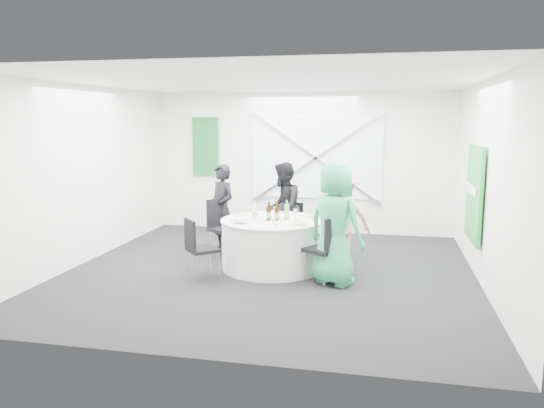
% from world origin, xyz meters
% --- Properties ---
extents(floor, '(6.00, 6.00, 0.00)m').
position_xyz_m(floor, '(0.00, 0.00, 0.00)').
color(floor, black).
rests_on(floor, ground).
extents(ceiling, '(6.00, 6.00, 0.00)m').
position_xyz_m(ceiling, '(0.00, 0.00, 2.80)').
color(ceiling, silver).
rests_on(ceiling, wall_back).
extents(wall_back, '(6.00, 0.00, 6.00)m').
position_xyz_m(wall_back, '(0.00, 3.00, 1.40)').
color(wall_back, white).
rests_on(wall_back, floor).
extents(wall_front, '(6.00, 0.00, 6.00)m').
position_xyz_m(wall_front, '(0.00, -3.00, 1.40)').
color(wall_front, white).
rests_on(wall_front, floor).
extents(wall_left, '(0.00, 6.00, 6.00)m').
position_xyz_m(wall_left, '(-3.00, 0.00, 1.40)').
color(wall_left, white).
rests_on(wall_left, floor).
extents(wall_right, '(0.00, 6.00, 6.00)m').
position_xyz_m(wall_right, '(3.00, 0.00, 1.40)').
color(wall_right, white).
rests_on(wall_right, floor).
extents(window_panel, '(2.60, 0.03, 1.60)m').
position_xyz_m(window_panel, '(0.30, 2.96, 1.50)').
color(window_panel, silver).
rests_on(window_panel, wall_back).
extents(window_brace_a, '(2.63, 0.05, 1.84)m').
position_xyz_m(window_brace_a, '(0.30, 2.92, 1.50)').
color(window_brace_a, silver).
rests_on(window_brace_a, window_panel).
extents(window_brace_b, '(2.63, 0.05, 1.84)m').
position_xyz_m(window_brace_b, '(0.30, 2.92, 1.50)').
color(window_brace_b, silver).
rests_on(window_brace_b, window_panel).
extents(green_banner, '(0.55, 0.04, 1.20)m').
position_xyz_m(green_banner, '(-2.00, 2.95, 1.70)').
color(green_banner, '#14662B').
rests_on(green_banner, wall_back).
extents(green_sign, '(0.05, 1.20, 1.40)m').
position_xyz_m(green_sign, '(2.94, 0.60, 1.20)').
color(green_sign, green).
rests_on(green_sign, wall_right).
extents(banquet_table, '(1.56, 1.56, 0.76)m').
position_xyz_m(banquet_table, '(0.00, 0.20, 0.38)').
color(banquet_table, silver).
rests_on(banquet_table, floor).
extents(chair_back, '(0.41, 0.42, 0.84)m').
position_xyz_m(chair_back, '(0.10, 1.33, 0.49)').
color(chair_back, black).
rests_on(chair_back, floor).
extents(chair_back_left, '(0.60, 0.59, 0.96)m').
position_xyz_m(chair_back_left, '(-0.97, 0.73, 0.57)').
color(chair_back_left, black).
rests_on(chair_back_left, floor).
extents(chair_back_right, '(0.56, 0.55, 0.86)m').
position_xyz_m(chair_back_right, '(0.84, 0.94, 0.50)').
color(chair_back_right, black).
rests_on(chair_back_right, floor).
extents(chair_front_right, '(0.60, 0.59, 0.95)m').
position_xyz_m(chair_front_right, '(0.91, -0.37, 0.56)').
color(chair_front_right, black).
rests_on(chair_front_right, floor).
extents(chair_front_left, '(0.56, 0.56, 0.88)m').
position_xyz_m(chair_front_left, '(-0.91, -0.58, 0.51)').
color(chair_front_left, black).
rests_on(chair_front_left, floor).
extents(person_man_back_left, '(0.66, 0.62, 1.52)m').
position_xyz_m(person_man_back_left, '(-1.04, 0.97, 0.76)').
color(person_man_back_left, black).
rests_on(person_man_back_left, floor).
extents(person_man_back, '(0.43, 0.76, 1.55)m').
position_xyz_m(person_man_back, '(-0.03, 1.23, 0.77)').
color(person_man_back, black).
rests_on(person_man_back, floor).
extents(person_woman_pink, '(1.08, 0.79, 1.52)m').
position_xyz_m(person_woman_pink, '(1.01, 0.61, 0.76)').
color(person_woman_pink, pink).
rests_on(person_woman_pink, floor).
extents(person_woman_green, '(0.99, 0.88, 1.70)m').
position_xyz_m(person_woman_green, '(1.01, -0.37, 0.85)').
color(person_woman_green, '#2BA16A').
rests_on(person_woman_green, floor).
extents(plate_back, '(0.28, 0.28, 0.01)m').
position_xyz_m(plate_back, '(-0.08, 0.78, 0.77)').
color(plate_back, white).
rests_on(plate_back, banquet_table).
extents(plate_back_left, '(0.29, 0.29, 0.01)m').
position_xyz_m(plate_back_left, '(-0.48, 0.55, 0.77)').
color(plate_back_left, white).
rests_on(plate_back_left, banquet_table).
extents(plate_back_right, '(0.29, 0.29, 0.04)m').
position_xyz_m(plate_back_right, '(0.52, 0.49, 0.78)').
color(plate_back_right, white).
rests_on(plate_back_right, banquet_table).
extents(plate_front_right, '(0.29, 0.29, 0.04)m').
position_xyz_m(plate_front_right, '(0.48, -0.16, 0.78)').
color(plate_front_right, white).
rests_on(plate_front_right, banquet_table).
extents(plate_front_left, '(0.27, 0.27, 0.01)m').
position_xyz_m(plate_front_left, '(-0.41, -0.07, 0.77)').
color(plate_front_left, white).
rests_on(plate_front_left, banquet_table).
extents(napkin, '(0.19, 0.14, 0.05)m').
position_xyz_m(napkin, '(-0.39, -0.19, 0.80)').
color(napkin, silver).
rests_on(napkin, plate_front_left).
extents(beer_bottle_a, '(0.06, 0.06, 0.27)m').
position_xyz_m(beer_bottle_a, '(-0.05, 0.24, 0.86)').
color(beer_bottle_a, '#39200A').
rests_on(beer_bottle_a, banquet_table).
extents(beer_bottle_b, '(0.06, 0.06, 0.27)m').
position_xyz_m(beer_bottle_b, '(0.07, 0.31, 0.86)').
color(beer_bottle_b, '#39200A').
rests_on(beer_bottle_b, banquet_table).
extents(beer_bottle_c, '(0.06, 0.06, 0.26)m').
position_xyz_m(beer_bottle_c, '(0.08, 0.14, 0.86)').
color(beer_bottle_c, '#39200A').
rests_on(beer_bottle_c, banquet_table).
extents(beer_bottle_d, '(0.06, 0.06, 0.28)m').
position_xyz_m(beer_bottle_d, '(-0.04, 0.10, 0.87)').
color(beer_bottle_d, '#39200A').
rests_on(beer_bottle_d, banquet_table).
extents(green_water_bottle, '(0.08, 0.08, 0.30)m').
position_xyz_m(green_water_bottle, '(0.22, 0.22, 0.88)').
color(green_water_bottle, green).
rests_on(green_water_bottle, banquet_table).
extents(clear_water_bottle, '(0.08, 0.08, 0.29)m').
position_xyz_m(clear_water_bottle, '(-0.26, 0.13, 0.87)').
color(clear_water_bottle, silver).
rests_on(clear_water_bottle, banquet_table).
extents(wine_glass_a, '(0.07, 0.07, 0.17)m').
position_xyz_m(wine_glass_a, '(0.35, 0.24, 0.88)').
color(wine_glass_a, white).
rests_on(wine_glass_a, banquet_table).
extents(wine_glass_b, '(0.07, 0.07, 0.17)m').
position_xyz_m(wine_glass_b, '(0.15, -0.20, 0.88)').
color(wine_glass_b, white).
rests_on(wine_glass_b, banquet_table).
extents(wine_glass_c, '(0.07, 0.07, 0.17)m').
position_xyz_m(wine_glass_c, '(-0.38, 0.26, 0.88)').
color(wine_glass_c, white).
rests_on(wine_glass_c, banquet_table).
extents(wine_glass_d, '(0.07, 0.07, 0.17)m').
position_xyz_m(wine_glass_d, '(-0.30, 0.35, 0.88)').
color(wine_glass_d, white).
rests_on(wine_glass_d, banquet_table).
extents(fork_a, '(0.15, 0.02, 0.01)m').
position_xyz_m(fork_a, '(0.20, 0.74, 0.76)').
color(fork_a, silver).
rests_on(fork_a, banquet_table).
extents(knife_a, '(0.15, 0.03, 0.01)m').
position_xyz_m(knife_a, '(-0.11, 0.76, 0.76)').
color(knife_a, silver).
rests_on(knife_a, banquet_table).
extents(fork_b, '(0.10, 0.13, 0.01)m').
position_xyz_m(fork_b, '(-0.55, 0.02, 0.76)').
color(fork_b, silver).
rests_on(fork_b, banquet_table).
extents(knife_b, '(0.10, 0.13, 0.01)m').
position_xyz_m(knife_b, '(-0.36, -0.25, 0.76)').
color(knife_b, silver).
rests_on(knife_b, banquet_table).
extents(fork_c, '(0.11, 0.12, 0.01)m').
position_xyz_m(fork_c, '(0.30, -0.29, 0.76)').
color(fork_c, silver).
rests_on(fork_c, banquet_table).
extents(knife_c, '(0.11, 0.12, 0.01)m').
position_xyz_m(knife_c, '(0.53, -0.03, 0.76)').
color(knife_c, silver).
rests_on(knife_c, banquet_table).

